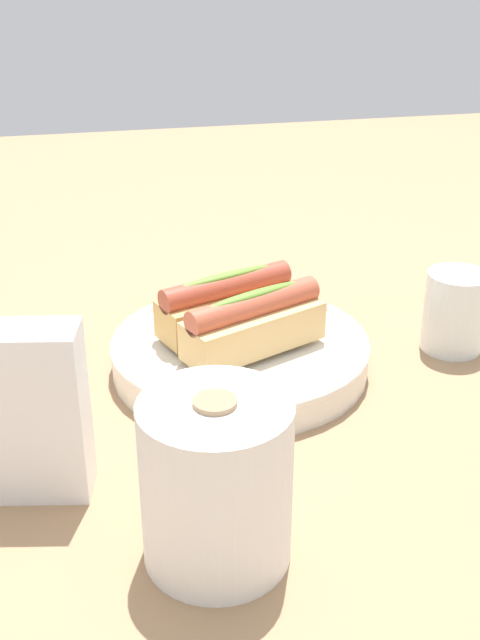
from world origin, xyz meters
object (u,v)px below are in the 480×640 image
(serving_bowl, at_px, (240,352))
(hotdog_back, at_px, (254,323))
(hotdog_front, at_px, (227,304))
(napkin_box, at_px, (17,413))
(water_glass, at_px, (453,314))
(paper_towel_roll, at_px, (216,482))

(serving_bowl, height_order, hotdog_back, hotdog_back)
(hotdog_front, relative_size, napkin_box, 1.05)
(water_glass, bearing_deg, paper_towel_roll, 39.46)
(hotdog_back, distance_m, water_glass, 0.24)
(serving_bowl, distance_m, hotdog_back, 0.05)
(water_glass, bearing_deg, serving_bowl, -0.98)
(hotdog_back, bearing_deg, hotdog_front, -72.26)
(napkin_box, bearing_deg, serving_bowl, -132.11)
(napkin_box, bearing_deg, hotdog_front, -126.77)
(hotdog_front, height_order, water_glass, hotdog_front)
(serving_bowl, height_order, water_glass, water_glass)
(paper_towel_roll, relative_size, napkin_box, 0.89)
(paper_towel_roll, bearing_deg, hotdog_front, -103.55)
(hotdog_back, height_order, napkin_box, napkin_box)
(hotdog_back, xyz_separation_m, paper_towel_roll, (0.09, 0.24, -0.00))
(hotdog_front, distance_m, napkin_box, 0.28)
(water_glass, xyz_separation_m, paper_towel_roll, (0.32, 0.26, 0.02))
(hotdog_front, relative_size, hotdog_back, 1.00)
(hotdog_back, xyz_separation_m, water_glass, (-0.23, -0.02, -0.03))
(serving_bowl, distance_m, water_glass, 0.24)
(serving_bowl, bearing_deg, napkin_box, 35.98)
(hotdog_front, height_order, paper_towel_roll, paper_towel_roll)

